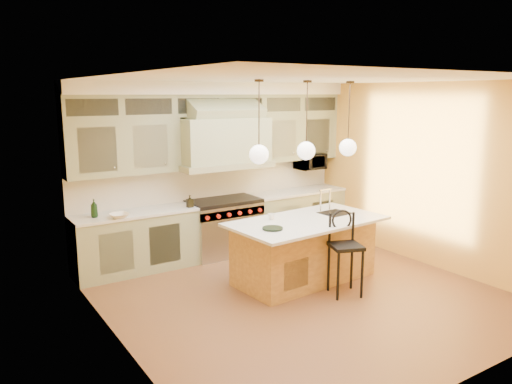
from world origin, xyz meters
TOP-DOWN VIEW (x-y plane):
  - floor at (0.00, 0.00)m, footprint 5.00×5.00m
  - ceiling at (0.00, 0.00)m, footprint 5.00×5.00m
  - wall_back at (0.00, 2.50)m, footprint 5.00×0.00m
  - wall_front at (0.00, -2.50)m, footprint 5.00×0.00m
  - wall_left at (-2.50, 0.00)m, footprint 0.00×5.00m
  - wall_right at (2.50, 0.00)m, footprint 0.00×5.00m
  - back_cabinetry at (0.00, 2.23)m, footprint 5.00×0.77m
  - range at (0.00, 2.14)m, footprint 1.20×0.74m
  - kitchen_island at (0.41, 0.45)m, footprint 2.35×1.37m
  - counter_stool at (0.53, -0.27)m, footprint 0.52×0.52m
  - microwave at (1.95, 2.25)m, footprint 0.54×0.37m
  - oil_bottle_a at (-2.15, 2.15)m, footprint 0.11×0.11m
  - oil_bottle_b at (-0.70, 1.99)m, footprint 0.10×0.10m
  - fruit_bowl at (-1.86, 1.92)m, footprint 0.28×0.28m
  - cup at (-0.02, 0.69)m, footprint 0.11×0.11m
  - pendant_left at (-0.40, 0.45)m, footprint 0.26×0.26m
  - pendant_center at (0.40, 0.45)m, footprint 0.26×0.26m
  - pendant_right at (1.20, 0.45)m, footprint 0.26×0.26m

SIDE VIEW (x-z plane):
  - floor at x=0.00m, z-range 0.00..0.00m
  - kitchen_island at x=0.41m, z-range -0.20..1.15m
  - range at x=0.00m, z-range 0.01..0.97m
  - counter_stool at x=0.53m, z-range 0.08..1.24m
  - cup at x=-0.02m, z-range 0.92..1.01m
  - fruit_bowl at x=-1.86m, z-range 0.94..1.01m
  - oil_bottle_b at x=-0.70m, z-range 0.94..1.14m
  - oil_bottle_a at x=-2.15m, z-range 0.94..1.21m
  - back_cabinetry at x=0.00m, z-range -0.02..2.88m
  - microwave at x=1.95m, z-range 1.30..1.60m
  - wall_back at x=0.00m, z-range -1.05..3.95m
  - wall_front at x=0.00m, z-range -1.05..3.95m
  - wall_left at x=-2.50m, z-range -1.05..3.95m
  - wall_right at x=2.50m, z-range -1.05..3.95m
  - pendant_left at x=-0.40m, z-range 1.39..2.50m
  - pendant_center at x=0.40m, z-range 1.39..2.50m
  - pendant_right at x=1.20m, z-range 1.39..2.50m
  - ceiling at x=0.00m, z-range 2.90..2.90m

